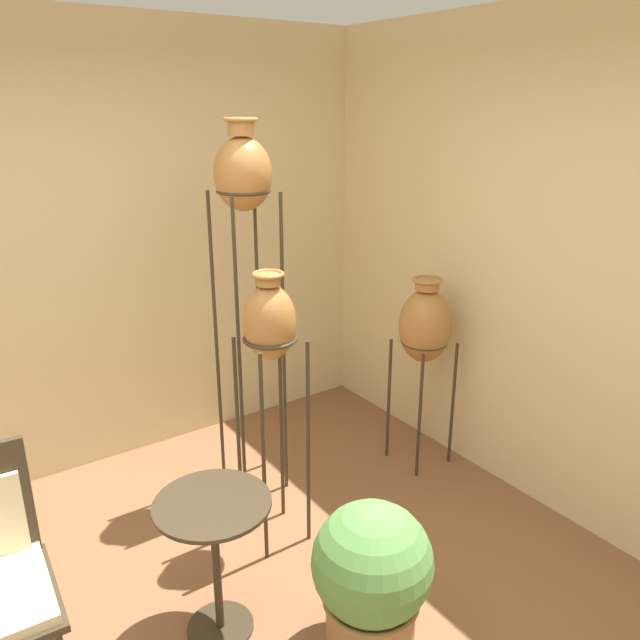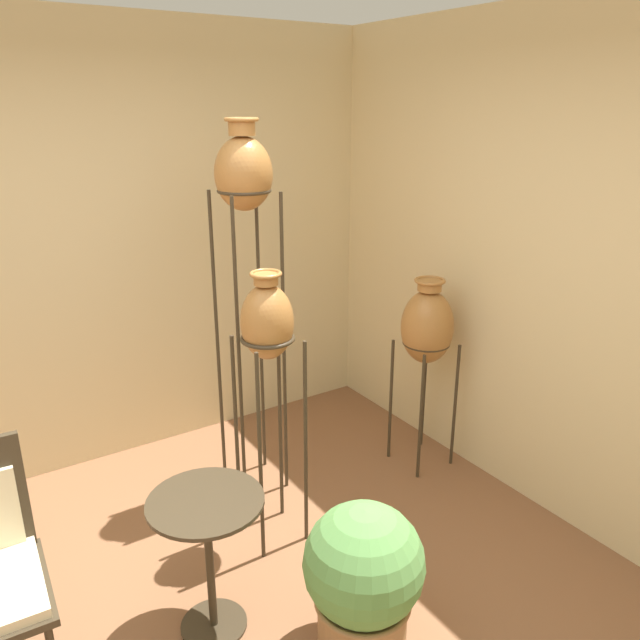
{
  "view_description": "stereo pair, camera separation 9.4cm",
  "coord_description": "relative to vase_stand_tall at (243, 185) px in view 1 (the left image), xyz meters",
  "views": [
    {
      "loc": [
        -0.75,
        -1.66,
        2.2
      ],
      "look_at": [
        1.09,
        0.98,
        1.08
      ],
      "focal_mm": 35.0,
      "sensor_mm": 36.0,
      "label": 1
    },
    {
      "loc": [
        -0.67,
        -1.71,
        2.2
      ],
      "look_at": [
        1.09,
        0.98,
        1.08
      ],
      "focal_mm": 35.0,
      "sensor_mm": 36.0,
      "label": 2
    }
  ],
  "objects": [
    {
      "name": "wall_back",
      "position": [
        -0.8,
        0.84,
        -0.45
      ],
      "size": [
        8.13,
        0.06,
        2.7
      ],
      "color": "beige",
      "rests_on": "ground_plane"
    },
    {
      "name": "wall_right",
      "position": [
        1.3,
        -1.26,
        -0.45
      ],
      "size": [
        0.06,
        8.13,
        2.7
      ],
      "color": "beige",
      "rests_on": "ground_plane"
    },
    {
      "name": "vase_stand_tall",
      "position": [
        0.0,
        0.0,
        0.0
      ],
      "size": [
        0.3,
        0.3,
        2.13
      ],
      "color": "#382D1E",
      "rests_on": "ground_plane"
    },
    {
      "name": "vase_stand_medium",
      "position": [
        -0.15,
        -0.49,
        -0.62
      ],
      "size": [
        0.28,
        0.28,
        1.46
      ],
      "color": "#382D1E",
      "rests_on": "ground_plane"
    },
    {
      "name": "vase_stand_short",
      "position": [
        1.01,
        -0.36,
        -0.88
      ],
      "size": [
        0.32,
        0.32,
        1.22
      ],
      "color": "#382D1E",
      "rests_on": "ground_plane"
    },
    {
      "name": "side_table",
      "position": [
        -0.68,
        -0.89,
        -1.32
      ],
      "size": [
        0.49,
        0.49,
        0.66
      ],
      "color": "#382D1E",
      "rests_on": "ground_plane"
    },
    {
      "name": "potted_plant",
      "position": [
        -0.2,
        -1.36,
        -1.42
      ],
      "size": [
        0.5,
        0.5,
        0.7
      ],
      "color": "olive",
      "rests_on": "ground_plane"
    }
  ]
}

